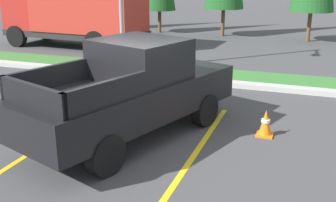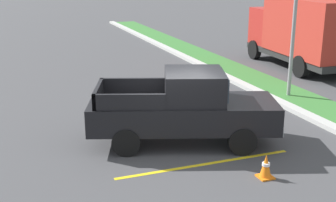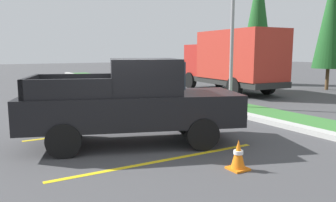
% 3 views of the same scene
% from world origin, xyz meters
% --- Properties ---
extents(ground_plane, '(120.00, 120.00, 0.00)m').
position_xyz_m(ground_plane, '(0.00, 0.00, 0.00)').
color(ground_plane, '#424244').
extents(parking_line_near, '(0.12, 4.80, 0.01)m').
position_xyz_m(parking_line_near, '(-1.81, 0.27, 0.00)').
color(parking_line_near, yellow).
rests_on(parking_line_near, ground).
extents(parking_line_far, '(0.12, 4.80, 0.01)m').
position_xyz_m(parking_line_far, '(1.29, 0.27, 0.00)').
color(parking_line_far, yellow).
rests_on(parking_line_far, ground).
extents(curb_strip, '(56.00, 0.40, 0.15)m').
position_xyz_m(curb_strip, '(0.00, 5.00, 0.07)').
color(curb_strip, '#B2B2AD').
rests_on(curb_strip, ground).
extents(grass_median, '(56.00, 1.80, 0.06)m').
position_xyz_m(grass_median, '(0.00, 6.10, 0.03)').
color(grass_median, '#387533').
rests_on(grass_median, ground).
extents(pickup_truck_main, '(3.52, 5.55, 2.10)m').
position_xyz_m(pickup_truck_main, '(-0.24, 0.32, 1.04)').
color(pickup_truck_main, black).
rests_on(pickup_truck_main, ground).
extents(cargo_truck_distant, '(6.92, 2.82, 3.40)m').
position_xyz_m(cargo_truck_distant, '(-7.17, 9.41, 1.85)').
color(cargo_truck_distant, black).
rests_on(cargo_truck_distant, ground).
extents(traffic_cone, '(0.36, 0.36, 0.60)m').
position_xyz_m(traffic_cone, '(2.48, 1.28, 0.29)').
color(traffic_cone, orange).
rests_on(traffic_cone, ground).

